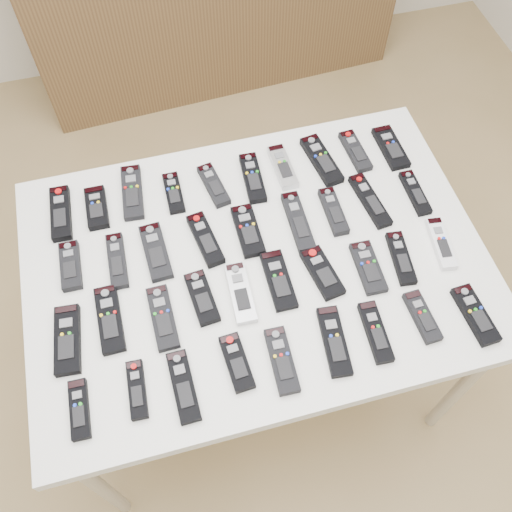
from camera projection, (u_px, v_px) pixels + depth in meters
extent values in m
plane|color=#947B4B|center=(226.00, 401.00, 2.14)|extent=(4.00, 4.00, 0.00)
cube|color=white|center=(256.00, 264.00, 1.57)|extent=(1.25, 0.88, 0.04)
cylinder|color=beige|center=(100.00, 487.00, 1.63)|extent=(0.04, 0.04, 0.74)
cylinder|color=beige|center=(461.00, 388.00, 1.79)|extent=(0.04, 0.04, 0.74)
cylinder|color=beige|center=(75.00, 267.00, 2.02)|extent=(0.04, 0.04, 0.74)
cylinder|color=beige|center=(373.00, 201.00, 2.17)|extent=(0.04, 0.04, 0.74)
cube|color=black|center=(61.00, 213.00, 1.62)|extent=(0.06, 0.18, 0.02)
cube|color=black|center=(97.00, 208.00, 1.63)|extent=(0.06, 0.14, 0.02)
cube|color=black|center=(132.00, 192.00, 1.66)|extent=(0.07, 0.20, 0.02)
cube|color=black|center=(174.00, 193.00, 1.66)|extent=(0.05, 0.14, 0.02)
cube|color=black|center=(214.00, 185.00, 1.68)|extent=(0.07, 0.16, 0.02)
cube|color=black|center=(253.00, 178.00, 1.69)|extent=(0.06, 0.18, 0.02)
cube|color=#B7B7BC|center=(283.00, 167.00, 1.71)|extent=(0.05, 0.16, 0.02)
cube|color=black|center=(321.00, 160.00, 1.73)|extent=(0.08, 0.20, 0.02)
cube|color=black|center=(355.00, 151.00, 1.75)|extent=(0.06, 0.16, 0.02)
cube|color=black|center=(391.00, 148.00, 1.76)|extent=(0.06, 0.17, 0.02)
cube|color=black|center=(71.00, 266.00, 1.53)|extent=(0.05, 0.15, 0.02)
cube|color=black|center=(117.00, 261.00, 1.54)|extent=(0.05, 0.17, 0.02)
cube|color=black|center=(156.00, 252.00, 1.56)|extent=(0.07, 0.18, 0.02)
cube|color=black|center=(205.00, 239.00, 1.58)|extent=(0.08, 0.18, 0.02)
cube|color=black|center=(248.00, 231.00, 1.59)|extent=(0.06, 0.17, 0.02)
cube|color=black|center=(298.00, 222.00, 1.61)|extent=(0.05, 0.20, 0.02)
cube|color=black|center=(333.00, 211.00, 1.63)|extent=(0.05, 0.16, 0.02)
cube|color=black|center=(370.00, 201.00, 1.65)|extent=(0.07, 0.20, 0.02)
cube|color=black|center=(415.00, 193.00, 1.66)|extent=(0.04, 0.16, 0.02)
cube|color=black|center=(68.00, 340.00, 1.42)|extent=(0.08, 0.19, 0.02)
cube|color=black|center=(110.00, 319.00, 1.45)|extent=(0.06, 0.19, 0.02)
cube|color=black|center=(163.00, 318.00, 1.45)|extent=(0.06, 0.18, 0.02)
cube|color=black|center=(202.00, 298.00, 1.48)|extent=(0.07, 0.16, 0.02)
cube|color=#B7B7BC|center=(241.00, 293.00, 1.49)|extent=(0.06, 0.18, 0.02)
cube|color=black|center=(279.00, 280.00, 1.51)|extent=(0.06, 0.18, 0.02)
cube|color=black|center=(322.00, 273.00, 1.52)|extent=(0.08, 0.16, 0.02)
cube|color=black|center=(368.00, 267.00, 1.53)|extent=(0.06, 0.16, 0.02)
cube|color=black|center=(401.00, 258.00, 1.55)|extent=(0.06, 0.17, 0.02)
cube|color=silver|center=(441.00, 243.00, 1.57)|extent=(0.06, 0.17, 0.02)
cube|color=black|center=(79.00, 409.00, 1.33)|extent=(0.05, 0.14, 0.02)
cube|color=black|center=(137.00, 390.00, 1.35)|extent=(0.05, 0.14, 0.02)
cube|color=black|center=(183.00, 386.00, 1.36)|extent=(0.05, 0.18, 0.02)
cube|color=black|center=(237.00, 362.00, 1.39)|extent=(0.06, 0.15, 0.02)
cube|color=black|center=(282.00, 360.00, 1.39)|extent=(0.06, 0.17, 0.02)
cube|color=black|center=(334.00, 341.00, 1.42)|extent=(0.07, 0.19, 0.02)
cube|color=black|center=(376.00, 332.00, 1.43)|extent=(0.05, 0.17, 0.02)
cube|color=black|center=(422.00, 317.00, 1.45)|extent=(0.05, 0.15, 0.02)
cube|color=black|center=(475.00, 315.00, 1.45)|extent=(0.06, 0.17, 0.02)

